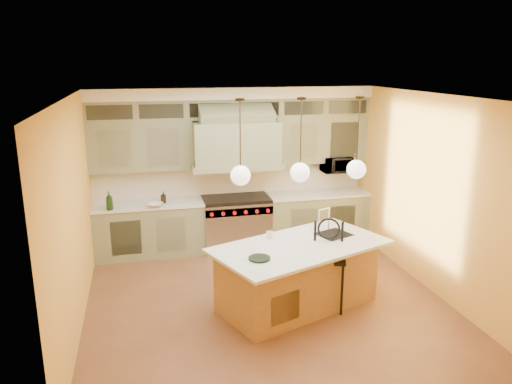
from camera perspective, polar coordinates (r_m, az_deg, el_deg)
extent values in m
plane|color=brown|center=(7.37, 1.06, -12.20)|extent=(5.00, 5.00, 0.00)
plane|color=white|center=(6.58, 1.18, 10.91)|extent=(5.00, 5.00, 0.00)
plane|color=gold|center=(9.21, -2.75, 2.91)|extent=(5.00, 0.00, 5.00)
plane|color=gold|center=(4.60, 8.97, -9.77)|extent=(5.00, 0.00, 5.00)
plane|color=gold|center=(6.69, -20.12, -2.60)|extent=(0.00, 5.00, 5.00)
plane|color=gold|center=(7.82, 19.16, -0.07)|extent=(0.00, 5.00, 5.00)
cube|color=gray|center=(9.01, -12.04, -4.27)|extent=(1.90, 0.65, 0.90)
cube|color=gray|center=(9.56, 6.87, -2.93)|extent=(1.90, 0.65, 0.90)
cube|color=silver|center=(8.87, -12.20, -1.40)|extent=(1.90, 0.68, 0.04)
cube|color=silver|center=(9.43, 6.96, -0.21)|extent=(1.90, 0.68, 0.04)
cube|color=silver|center=(9.24, -2.71, 1.49)|extent=(5.00, 0.04, 0.56)
cube|color=gray|center=(8.80, -13.07, 5.14)|extent=(1.75, 0.35, 0.85)
cube|color=gray|center=(9.38, 7.27, 5.99)|extent=(1.75, 0.35, 0.85)
cube|color=gray|center=(8.78, -2.36, 5.65)|extent=(1.50, 0.70, 0.75)
cube|color=gray|center=(8.85, -2.34, 3.09)|extent=(1.60, 0.76, 0.10)
cube|color=#333833|center=(8.87, -2.62, 9.49)|extent=(5.00, 0.35, 0.35)
cube|color=white|center=(8.83, -2.62, 11.26)|extent=(5.00, 0.47, 0.20)
cube|color=silver|center=(9.14, -2.26, -3.68)|extent=(1.20, 0.70, 0.90)
cube|color=black|center=(9.00, -2.30, -0.78)|extent=(1.20, 0.70, 0.06)
cube|color=silver|center=(8.74, -1.88, -2.28)|extent=(1.20, 0.06, 0.14)
cube|color=#926034|center=(7.07, 4.77, -9.54)|extent=(2.34, 1.71, 0.88)
cube|color=silver|center=(6.85, 5.12, -6.18)|extent=(2.67, 2.04, 0.04)
cube|color=black|center=(7.30, 8.86, -4.96)|extent=(0.57, 0.54, 0.05)
cylinder|color=black|center=(6.90, 6.66, -10.96)|extent=(0.04, 0.04, 0.72)
cylinder|color=black|center=(6.92, 9.81, -11.00)|extent=(0.04, 0.04, 0.72)
cylinder|color=black|center=(7.23, 6.61, -9.67)|extent=(0.04, 0.04, 0.72)
cylinder|color=black|center=(7.25, 9.60, -9.72)|extent=(0.04, 0.04, 0.72)
cube|color=black|center=(6.92, 8.28, -7.46)|extent=(0.56, 0.56, 0.05)
torus|color=black|center=(6.97, 8.32, -4.19)|extent=(0.31, 0.13, 0.32)
imported|color=black|center=(9.52, 9.17, 3.14)|extent=(0.54, 0.37, 0.30)
imported|color=black|center=(8.60, -16.42, -0.98)|extent=(0.12, 0.12, 0.31)
imported|color=black|center=(8.83, -10.54, -0.58)|extent=(0.10, 0.10, 0.20)
imported|color=silver|center=(8.62, -11.41, -1.48)|extent=(0.30, 0.30, 0.06)
imported|color=silver|center=(7.05, 1.60, -4.93)|extent=(0.11, 0.11, 0.10)
cylinder|color=#2D2319|center=(6.25, -1.85, 10.51)|extent=(0.12, 0.12, 0.03)
cylinder|color=#2D2319|center=(6.30, -1.82, 6.47)|extent=(0.02, 0.02, 0.93)
sphere|color=white|center=(6.39, -1.78, 1.90)|extent=(0.26, 0.26, 0.26)
cylinder|color=#2D2319|center=(6.45, 5.25, 10.59)|extent=(0.12, 0.12, 0.03)
cylinder|color=#2D2319|center=(6.50, 5.15, 6.68)|extent=(0.02, 0.02, 0.93)
sphere|color=white|center=(6.59, 5.05, 2.25)|extent=(0.26, 0.26, 0.26)
cylinder|color=#2D2319|center=(6.75, 11.81, 10.53)|extent=(0.12, 0.12, 0.03)
cylinder|color=#2D2319|center=(6.80, 11.62, 6.79)|extent=(0.02, 0.02, 0.93)
sphere|color=white|center=(6.88, 11.39, 2.55)|extent=(0.26, 0.26, 0.26)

